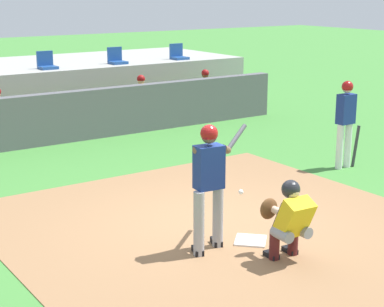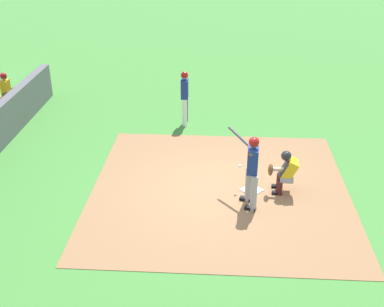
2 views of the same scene
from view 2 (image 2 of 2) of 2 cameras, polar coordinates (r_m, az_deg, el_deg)
ground_plane at (r=12.38m, az=3.25°, el=-4.22°), size 80.00×80.00×0.00m
dirt_infield at (r=12.37m, az=3.25°, el=-4.20°), size 6.40×6.40×0.01m
home_plate at (r=12.39m, az=6.96°, el=-4.22°), size 0.62×0.62×0.02m
batter_at_plate at (r=11.30m, az=6.96°, el=-1.57°), size 1.35×0.71×1.80m
catcher_crouched at (r=12.19m, az=10.71°, el=-1.92°), size 0.50×1.47×1.13m
on_deck_batter at (r=15.66m, az=-0.85°, el=6.84°), size 0.58×0.23×1.79m
dugout_player_2 at (r=18.23m, az=-20.45°, el=6.90°), size 0.49×0.70×1.30m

